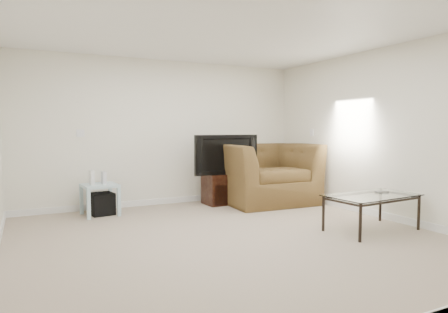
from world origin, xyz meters
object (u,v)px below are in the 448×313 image
television (223,154)px  side_table (100,200)px  subwoofer (102,204)px  recliner (266,163)px  tv_stand (223,189)px  coffee_table (371,213)px

television → side_table: (-2.10, 0.03, -0.64)m
side_table → television: bearing=-0.7°
subwoofer → recliner: bearing=-5.1°
recliner → tv_stand: bearing=165.3°
television → coffee_table: 2.73m
tv_stand → coffee_table: tv_stand is taller
subwoofer → recliner: size_ratio=0.21×
television → side_table: bearing=179.2°
tv_stand → subwoofer: size_ratio=1.92×
television → side_table: 2.19m
tv_stand → side_table: 2.09m
tv_stand → coffee_table: bearing=-72.9°
subwoofer → tv_stand: bearing=-0.6°
coffee_table → subwoofer: bearing=139.3°
side_table → recliner: size_ratio=0.31×
tv_stand → subwoofer: 2.07m
tv_stand → television: size_ratio=0.58×
television → coffee_table: size_ratio=0.92×
subwoofer → side_table: bearing=-140.4°
recliner → television: bearing=167.2°
television → recliner: bearing=-15.4°
side_table → coffee_table: (2.99, -2.52, -0.00)m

